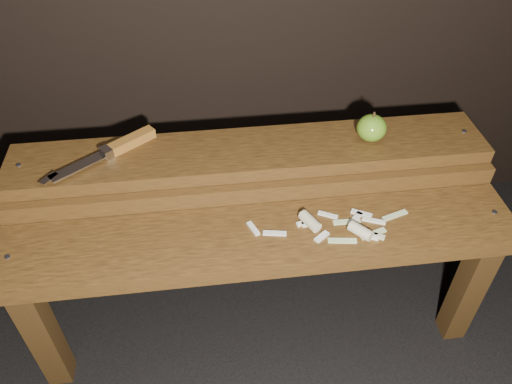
{
  "coord_description": "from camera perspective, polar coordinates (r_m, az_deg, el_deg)",
  "views": [
    {
      "loc": [
        -0.11,
        -0.82,
        1.26
      ],
      "look_at": [
        0.0,
        0.06,
        0.45
      ],
      "focal_mm": 35.0,
      "sensor_mm": 36.0,
      "label": 1
    }
  ],
  "objects": [
    {
      "name": "apple_scraps",
      "position": [
        1.16,
        9.15,
        -3.83
      ],
      "size": [
        0.39,
        0.12,
        0.03
      ],
      "color": "beige",
      "rests_on": "bench_front_tier"
    },
    {
      "name": "bench_front_tier",
      "position": [
        1.18,
        0.73,
        -7.39
      ],
      "size": [
        1.2,
        0.2,
        0.42
      ],
      "color": "#36220D",
      "rests_on": "ground"
    },
    {
      "name": "ground",
      "position": [
        1.5,
        0.29,
        -14.36
      ],
      "size": [
        60.0,
        60.0,
        0.0
      ],
      "primitive_type": "plane",
      "color": "black"
    },
    {
      "name": "bench_rear_tier",
      "position": [
        1.3,
        -0.58,
        1.94
      ],
      "size": [
        1.2,
        0.21,
        0.5
      ],
      "color": "#36220D",
      "rests_on": "ground"
    },
    {
      "name": "apple",
      "position": [
        1.29,
        13.08,
        7.15
      ],
      "size": [
        0.07,
        0.07,
        0.08
      ],
      "color": "#5B881C",
      "rests_on": "bench_rear_tier"
    },
    {
      "name": "knife",
      "position": [
        1.28,
        -15.45,
        4.95
      ],
      "size": [
        0.26,
        0.19,
        0.03
      ],
      "color": "#90581F",
      "rests_on": "bench_rear_tier"
    }
  ]
}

